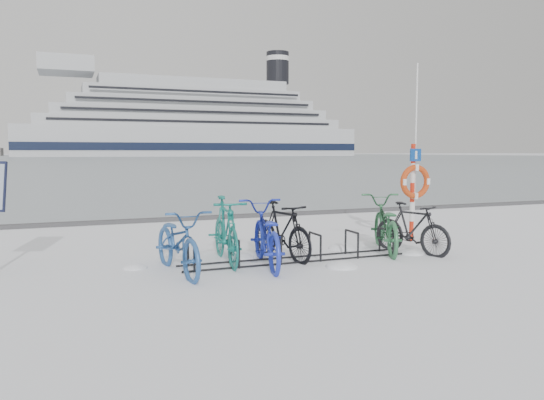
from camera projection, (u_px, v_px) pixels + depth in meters
The scene contains 13 objects.
ground at pixel (296, 261), 8.99m from camera, with size 900.00×900.00×0.00m, color white.
ice_sheet at pixel (78, 158), 152.79m from camera, with size 400.00×298.00×0.02m, color #959FA8.
quay_edge at pixel (208, 218), 14.46m from camera, with size 400.00×0.25×0.10m, color #3F3F42.
bike_rack at pixel (296, 250), 8.98m from camera, with size 4.00×0.48×0.46m.
lifebuoy_station at pixel (415, 182), 10.89m from camera, with size 0.70×0.22×3.65m.
cruise_ferry at pixel (192, 127), 204.40m from camera, with size 127.89×24.14×42.02m.
bike_0 at pixel (178, 239), 8.06m from camera, with size 0.69×1.98×1.04m, color #295595.
bike_1 at pixel (226, 228), 8.82m from camera, with size 0.54×1.90×1.14m, color #157166.
bike_2 at pixel (266, 232), 8.59m from camera, with size 0.72×2.06×1.08m, color #2032BB.
bike_3 at pixel (282, 229), 9.16m from camera, with size 0.48×1.71×1.03m, color black.
bike_4 at pixel (385, 222), 9.83m from camera, with size 0.71×2.05×1.08m, color #2F6D42.
bike_5 at pixel (412, 227), 9.65m from camera, with size 0.45×1.60×0.96m, color black.
snow_drifts at pixel (318, 258), 9.25m from camera, with size 5.26×1.95×0.19m.
Camera 1 is at (-3.60, -8.11, 1.85)m, focal length 35.00 mm.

